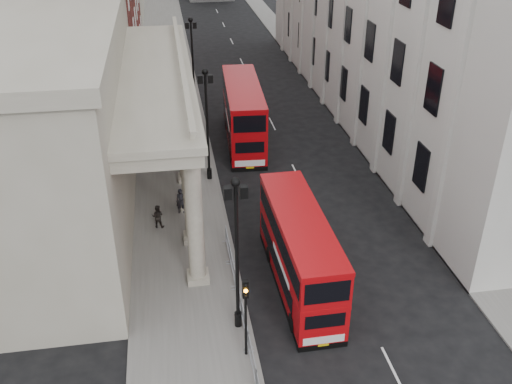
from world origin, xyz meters
The scene contains 14 objects.
sidewalk_west centered at (-3.00, 30.00, 0.06)m, with size 6.00×140.00×0.12m, color slate.
sidewalk_east centered at (13.50, 30.00, 0.06)m, with size 3.00×140.00×0.12m, color slate.
kerb centered at (-0.05, 30.00, 0.07)m, with size 0.20×140.00×0.14m, color slate.
portico_building centered at (-10.50, 18.00, 6.00)m, with size 9.00×28.00×12.00m, color #9C9583.
lamp_post_south centered at (-0.60, 4.00, 4.91)m, with size 1.05×0.44×8.32m.
lamp_post_mid centered at (-0.60, 20.00, 4.91)m, with size 1.05×0.44×8.32m.
lamp_post_north centered at (-0.60, 36.00, 4.91)m, with size 1.05×0.44×8.32m.
traffic_light centered at (-0.50, 1.98, 3.11)m, with size 0.28×0.33×4.30m.
crowd_barriers centered at (-0.35, 2.23, 0.67)m, with size 0.50×18.75×1.10m.
bus_near centered at (3.11, 6.86, 2.29)m, with size 2.60×10.20×4.39m.
bus_far centered at (2.88, 26.53, 2.59)m, with size 3.41×11.63×4.96m.
pedestrian_a centered at (-2.87, 15.41, 0.99)m, with size 0.63×0.42×1.74m, color black.
pedestrian_b centered at (-4.42, 13.87, 0.90)m, with size 0.76×0.59×1.56m, color black.
pedestrian_c centered at (-2.49, 23.26, 1.07)m, with size 0.93×0.61×1.90m, color black.
Camera 1 is at (-3.18, -17.49, 19.75)m, focal length 40.00 mm.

